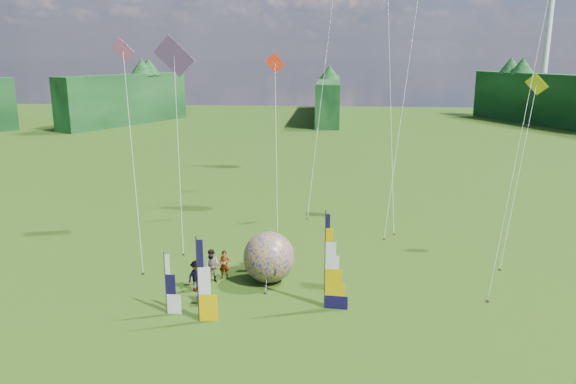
# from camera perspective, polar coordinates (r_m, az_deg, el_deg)

# --- Properties ---
(ground) EXTENTS (220.00, 220.00, 0.00)m
(ground) POSITION_cam_1_polar(r_m,az_deg,el_deg) (25.90, 1.51, -14.12)
(ground) COLOR #436818
(ground) RESTS_ON ground
(treeline_ring) EXTENTS (210.00, 210.00, 8.00)m
(treeline_ring) POSITION_cam_1_polar(r_m,az_deg,el_deg) (24.27, 1.58, -5.77)
(treeline_ring) COLOR #235D28
(treeline_ring) RESTS_ON ground
(turbine_right) EXTENTS (8.00, 1.20, 30.00)m
(turbine_right) POSITION_cam_1_polar(r_m,az_deg,el_deg) (132.29, 24.87, 13.94)
(turbine_right) COLOR silver
(turbine_right) RESTS_ON ground
(feather_banner_main) EXTENTS (1.31, 0.22, 4.81)m
(feather_banner_main) POSITION_cam_1_polar(r_m,az_deg,el_deg) (27.24, 3.78, -7.11)
(feather_banner_main) COLOR black
(feather_banner_main) RESTS_ON ground
(side_banner_left) EXTENTS (1.11, 0.17, 4.03)m
(side_banner_left) POSITION_cam_1_polar(r_m,az_deg,el_deg) (26.38, -9.17, -8.92)
(side_banner_left) COLOR #DAA700
(side_banner_left) RESTS_ON ground
(side_banner_far) EXTENTS (0.91, 0.13, 3.04)m
(side_banner_far) POSITION_cam_1_polar(r_m,az_deg,el_deg) (27.58, -12.33, -9.14)
(side_banner_far) COLOR white
(side_banner_far) RESTS_ON ground
(bol_inflatable) EXTENTS (3.58, 3.58, 2.80)m
(bol_inflatable) POSITION_cam_1_polar(r_m,az_deg,el_deg) (30.68, -1.96, -6.64)
(bol_inflatable) COLOR navy
(bol_inflatable) RESTS_ON ground
(spectator_a) EXTENTS (0.61, 0.41, 1.61)m
(spectator_a) POSITION_cam_1_polar(r_m,az_deg,el_deg) (31.43, -6.47, -7.36)
(spectator_a) COLOR #66594C
(spectator_a) RESTS_ON ground
(spectator_b) EXTENTS (0.93, 0.50, 1.86)m
(spectator_b) POSITION_cam_1_polar(r_m,az_deg,el_deg) (31.02, -7.69, -7.45)
(spectator_b) COLOR #66594C
(spectator_b) RESTS_ON ground
(spectator_c) EXTENTS (0.96, 1.13, 1.69)m
(spectator_c) POSITION_cam_1_polar(r_m,az_deg,el_deg) (30.05, -9.29, -8.41)
(spectator_c) COLOR #66594C
(spectator_c) RESTS_ON ground
(spectator_d) EXTENTS (1.10, 0.61, 1.78)m
(spectator_d) POSITION_cam_1_polar(r_m,az_deg,el_deg) (32.56, -2.88, -6.36)
(spectator_d) COLOR #66594C
(spectator_d) RESTS_ON ground
(camp_chair) EXTENTS (0.62, 0.62, 1.06)m
(camp_chair) POSITION_cam_1_polar(r_m,az_deg,el_deg) (28.68, -8.67, -10.19)
(camp_chair) COLOR #110A6E
(camp_chair) RESTS_ON ground
(kite_whale) EXTENTS (8.24, 15.67, 22.90)m
(kite_whale) POSITION_cam_1_polar(r_m,az_deg,el_deg) (43.38, 10.37, 12.77)
(kite_whale) COLOR black
(kite_whale) RESTS_ON ground
(kite_rainbow_delta) EXTENTS (7.80, 12.38, 14.39)m
(kite_rainbow_delta) POSITION_cam_1_polar(r_m,az_deg,el_deg) (37.41, -11.15, 6.03)
(kite_rainbow_delta) COLOR #F25221
(kite_rainbow_delta) RESTS_ON ground
(kite_parafoil) EXTENTS (9.82, 11.62, 18.99)m
(kite_parafoil) POSITION_cam_1_polar(r_m,az_deg,el_deg) (31.61, 22.93, 7.99)
(kite_parafoil) COLOR red
(kite_parafoil) RESTS_ON ground
(small_kite_red) EXTENTS (7.40, 11.30, 12.72)m
(small_kite_red) POSITION_cam_1_polar(r_m,az_deg,el_deg) (39.17, -1.20, 5.41)
(small_kite_red) COLOR red
(small_kite_red) RESTS_ON ground
(small_kite_orange) EXTENTS (6.74, 11.06, 18.22)m
(small_kite_orange) POSITION_cam_1_polar(r_m,az_deg,el_deg) (40.58, 11.63, 9.33)
(small_kite_orange) COLOR #E0501E
(small_kite_orange) RESTS_ON ground
(small_kite_yellow) EXTENTS (8.07, 9.74, 11.41)m
(small_kite_yellow) POSITION_cam_1_polar(r_m,az_deg,el_deg) (36.56, 22.50, 2.68)
(small_kite_yellow) COLOR yellow
(small_kite_yellow) RESTS_ON ground
(small_kite_pink) EXTENTS (5.98, 9.11, 13.61)m
(small_kite_pink) POSITION_cam_1_polar(r_m,az_deg,el_deg) (34.53, -15.57, 4.48)
(small_kite_pink) COLOR pink
(small_kite_pink) RESTS_ON ground
(small_kite_green) EXTENTS (7.53, 12.58, 21.53)m
(small_kite_green) POSITION_cam_1_polar(r_m,az_deg,el_deg) (45.26, 3.65, 12.13)
(small_kite_green) COLOR green
(small_kite_green) RESTS_ON ground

